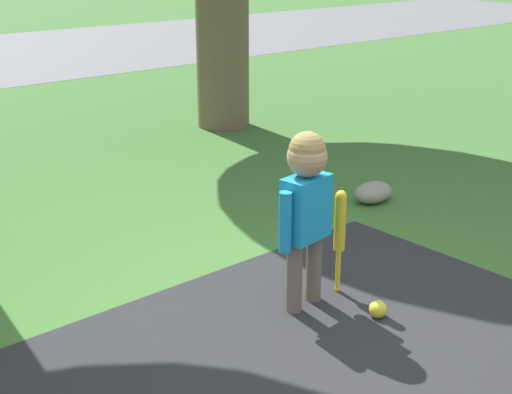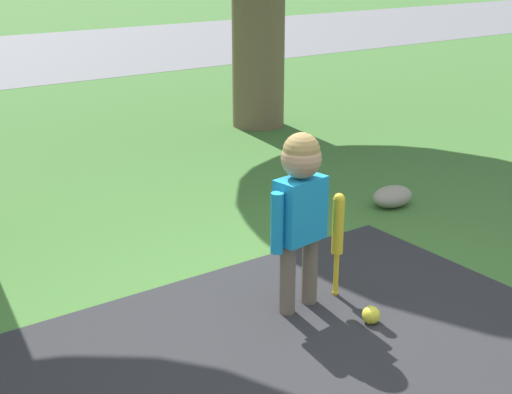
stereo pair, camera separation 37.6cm
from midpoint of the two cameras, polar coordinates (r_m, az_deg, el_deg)
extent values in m
plane|color=#3D6B2D|center=(3.69, 8.47, -11.33)|extent=(60.00, 60.00, 0.00)
cylinder|color=#6B5B4C|center=(3.82, 5.37, -6.61)|extent=(0.09, 0.09, 0.40)
cylinder|color=#6B5B4C|center=(3.94, 7.06, -5.83)|extent=(0.09, 0.09, 0.40)
cube|color=#198CC6|center=(3.73, 6.44, -1.04)|extent=(0.29, 0.18, 0.35)
cylinder|color=#198CC6|center=(3.63, 4.67, -2.15)|extent=(0.07, 0.07, 0.33)
cylinder|color=#198CC6|center=(3.87, 8.06, -0.88)|extent=(0.07, 0.07, 0.33)
sphere|color=tan|center=(3.65, 6.60, 3.05)|extent=(0.21, 0.21, 0.21)
sphere|color=#997A47|center=(3.63, 6.63, 3.61)|extent=(0.19, 0.19, 0.19)
sphere|color=yellow|center=(4.12, 8.99, -7.59)|extent=(0.04, 0.04, 0.04)
cylinder|color=yellow|center=(4.07, 9.08, -6.17)|extent=(0.03, 0.03, 0.26)
cylinder|color=yellow|center=(3.95, 9.30, -2.36)|extent=(0.06, 0.06, 0.32)
sphere|color=yellow|center=(3.90, 9.43, -0.17)|extent=(0.06, 0.06, 0.06)
sphere|color=yellow|center=(3.86, 12.00, -9.28)|extent=(0.10, 0.10, 0.10)
ellipsoid|color=gray|center=(5.51, 12.79, 0.01)|extent=(0.34, 0.24, 0.16)
camera|label=1|loc=(0.19, -87.33, 0.95)|focal=50.00mm
camera|label=2|loc=(0.19, 92.67, -0.95)|focal=50.00mm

